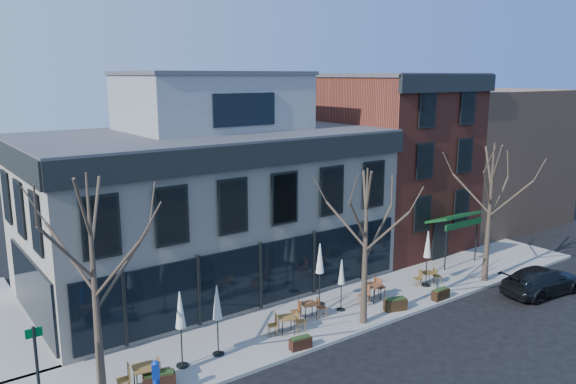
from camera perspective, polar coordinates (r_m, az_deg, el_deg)
ground at (r=27.24m, az=-2.88°, el=-12.15°), size 120.00×120.00×0.00m
sidewalk_front at (r=27.46m, az=5.45°, el=-11.82°), size 33.50×4.70×0.15m
corner_building at (r=29.99m, az=-8.17°, el=-0.51°), size 18.39×10.39×11.10m
red_brick_building at (r=37.47m, az=9.59°, el=3.32°), size 8.20×11.78×11.18m
bg_building at (r=45.79m, az=17.46°, el=3.65°), size 12.00×12.00×10.00m
tree_corner at (r=19.61m, az=-19.01°, el=-9.18°), size 3.93×3.98×7.92m
tree_mid at (r=24.82m, az=7.90°, el=-5.33°), size 3.50×3.55×7.04m
tree_right at (r=31.50m, az=19.81°, el=-1.82°), size 3.72×3.77×7.48m
sign_pole at (r=19.80m, az=-24.09°, el=-16.26°), size 0.50×0.10×3.40m
parked_sedan at (r=31.95m, az=24.42°, el=-8.20°), size 5.06×2.51×1.41m
call_box at (r=20.59m, az=-13.27°, el=-17.96°), size 0.30×0.30×1.49m
cafe_set_0 at (r=21.44m, az=-14.39°, el=-17.55°), size 1.99×0.91×1.02m
cafe_set_2 at (r=24.75m, az=-0.12°, el=-13.15°), size 1.75×0.97×0.90m
cafe_set_3 at (r=26.10m, az=2.14°, el=-11.78°), size 1.76×0.89×0.90m
cafe_set_4 at (r=28.25m, az=8.52°, el=-9.89°), size 2.00×0.94×1.03m
cafe_set_5 at (r=30.94m, az=14.00°, el=-8.36°), size 1.61×0.89×0.83m
umbrella_0 at (r=21.85m, az=-10.88°, el=-12.08°), size 0.48×0.48×3.02m
umbrella_1 at (r=22.51m, az=-7.22°, el=-11.44°), size 0.47×0.47×2.92m
umbrella_2 at (r=27.00m, az=3.25°, el=-7.09°), size 0.49×0.49×3.08m
umbrella_3 at (r=26.57m, az=5.46°, el=-8.36°), size 0.40×0.40×2.51m
umbrella_4 at (r=30.20m, az=14.00°, el=-5.47°), size 0.48×0.48×3.00m
planter_0 at (r=21.41m, az=-12.95°, el=-18.17°), size 1.20×0.74×0.63m
planter_1 at (r=23.56m, az=1.29°, el=-15.07°), size 0.96×0.48×0.51m
planter_2 at (r=27.48m, az=10.85°, el=-11.12°), size 1.16×0.74×0.61m
planter_3 at (r=29.24m, az=15.24°, el=-9.96°), size 0.98×0.40×0.55m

